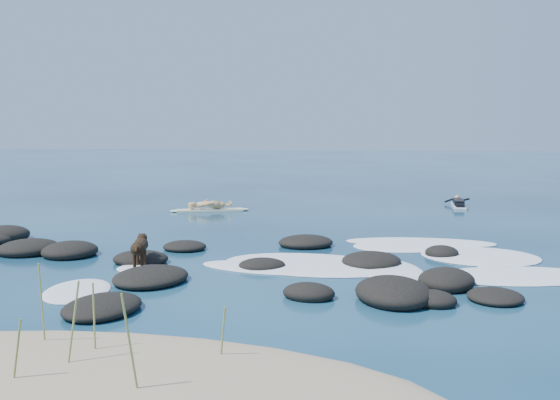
# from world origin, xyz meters

# --- Properties ---
(ground) EXTENTS (160.00, 160.00, 0.00)m
(ground) POSITION_xyz_m (0.00, 0.00, 0.00)
(ground) COLOR #0A2642
(ground) RESTS_ON ground
(dune_grass) EXTENTS (3.76, 1.95, 1.21)m
(dune_grass) POSITION_xyz_m (-0.72, -7.99, 0.63)
(dune_grass) COLOR olive
(dune_grass) RESTS_ON ground
(reef_rocks) EXTENTS (13.60, 8.07, 0.51)m
(reef_rocks) POSITION_xyz_m (-0.67, -1.48, 0.10)
(reef_rocks) COLOR black
(reef_rocks) RESTS_ON ground
(breaking_foam) EXTENTS (11.01, 7.97, 0.12)m
(breaking_foam) POSITION_xyz_m (3.58, -0.17, 0.01)
(breaking_foam) COLOR white
(breaking_foam) RESTS_ON ground
(standing_surfer_rig) EXTENTS (2.83, 1.30, 1.66)m
(standing_surfer_rig) POSITION_xyz_m (-2.81, 7.81, 0.65)
(standing_surfer_rig) COLOR #F8F4C6
(standing_surfer_rig) RESTS_ON ground
(paddling_surfer_rig) EXTENTS (1.00, 2.21, 0.38)m
(paddling_surfer_rig) POSITION_xyz_m (6.41, 10.79, 0.13)
(paddling_surfer_rig) COLOR white
(paddling_surfer_rig) RESTS_ON ground
(dog) EXTENTS (0.48, 1.17, 0.75)m
(dog) POSITION_xyz_m (-1.63, -1.81, 0.50)
(dog) COLOR black
(dog) RESTS_ON ground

